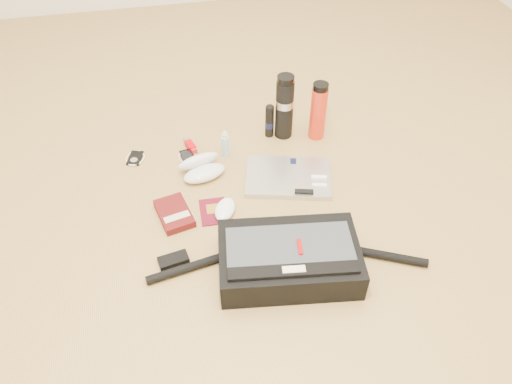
% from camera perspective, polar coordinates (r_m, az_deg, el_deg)
% --- Properties ---
extents(ground, '(4.00, 4.00, 0.00)m').
position_cam_1_polar(ground, '(1.90, 0.14, -3.07)').
color(ground, '#A98446').
rests_on(ground, ground).
extents(messenger_bag, '(0.97, 0.35, 0.13)m').
position_cam_1_polar(messenger_bag, '(1.70, 3.71, -7.60)').
color(messenger_bag, black).
rests_on(messenger_bag, ground).
extents(laptop, '(0.39, 0.32, 0.03)m').
position_cam_1_polar(laptop, '(2.05, 3.74, 1.67)').
color(laptop, '#B6B6B8').
rests_on(laptop, ground).
extents(book, '(0.15, 0.20, 0.03)m').
position_cam_1_polar(book, '(1.92, -9.27, -2.43)').
color(book, '#490C0D').
rests_on(book, ground).
extents(passport, '(0.11, 0.14, 0.01)m').
position_cam_1_polar(passport, '(1.93, -4.88, -2.21)').
color(passport, '#520A19').
rests_on(passport, ground).
extents(mouse, '(0.12, 0.14, 0.04)m').
position_cam_1_polar(mouse, '(1.91, -3.56, -2.00)').
color(mouse, white).
rests_on(mouse, ground).
extents(sunglasses_case, '(0.22, 0.19, 0.10)m').
position_cam_1_polar(sunglasses_case, '(2.07, -6.25, 2.82)').
color(sunglasses_case, silver).
rests_on(sunglasses_case, ground).
extents(ipod, '(0.10, 0.10, 0.01)m').
position_cam_1_polar(ipod, '(2.22, -13.64, 3.79)').
color(ipod, black).
rests_on(ipod, ground).
extents(phone, '(0.09, 0.10, 0.01)m').
position_cam_1_polar(phone, '(2.18, -7.83, 3.99)').
color(phone, black).
rests_on(phone, ground).
extents(inhaler, '(0.05, 0.11, 0.03)m').
position_cam_1_polar(inhaler, '(2.23, -7.55, 5.30)').
color(inhaler, '#BE000C').
rests_on(inhaler, ground).
extents(spray_bottle, '(0.04, 0.04, 0.13)m').
position_cam_1_polar(spray_bottle, '(2.14, -3.52, 5.33)').
color(spray_bottle, '#94BCCE').
rests_on(spray_bottle, ground).
extents(aerosol_can, '(0.05, 0.05, 0.16)m').
position_cam_1_polar(aerosol_can, '(2.24, 1.56, 8.15)').
color(aerosol_can, black).
rests_on(aerosol_can, ground).
extents(thermos_black, '(0.09, 0.09, 0.30)m').
position_cam_1_polar(thermos_black, '(2.20, 3.27, 9.71)').
color(thermos_black, black).
rests_on(thermos_black, ground).
extents(thermos_red, '(0.09, 0.09, 0.27)m').
position_cam_1_polar(thermos_red, '(2.22, 7.12, 9.14)').
color(thermos_red, red).
rests_on(thermos_red, ground).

